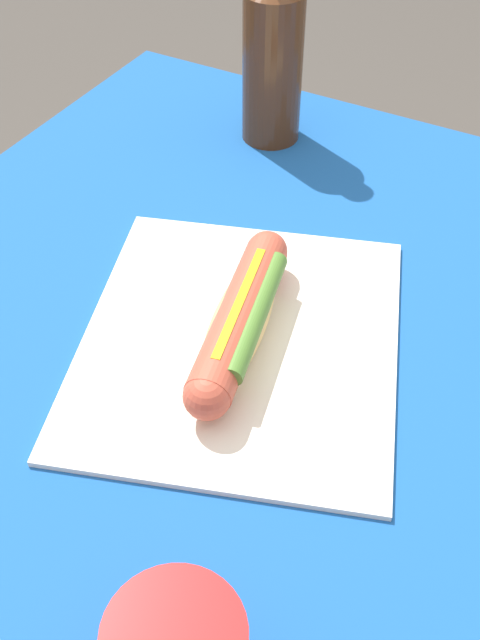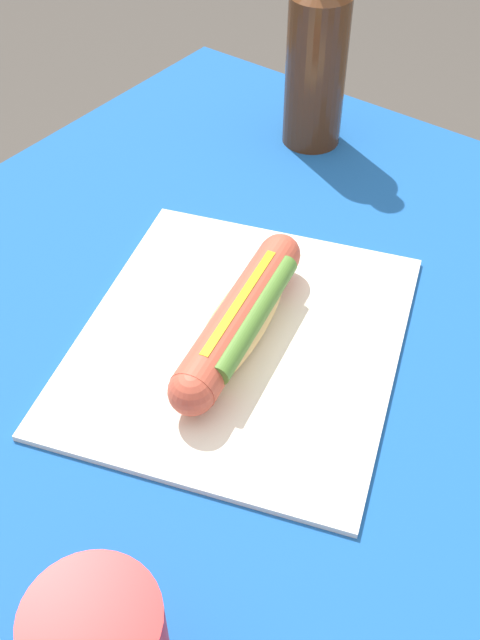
% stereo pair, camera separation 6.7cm
% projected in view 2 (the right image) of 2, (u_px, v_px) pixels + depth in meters
% --- Properties ---
extents(dining_table, '(0.96, 0.92, 0.77)m').
position_uv_depth(dining_table, '(265.00, 473.00, 0.77)').
color(dining_table, brown).
rests_on(dining_table, ground).
extents(paper_wrapper, '(0.40, 0.38, 0.01)m').
position_uv_depth(paper_wrapper, '(240.00, 341.00, 0.69)').
color(paper_wrapper, silver).
rests_on(paper_wrapper, dining_table).
extents(hot_dog, '(0.23, 0.09, 0.05)m').
position_uv_depth(hot_dog, '(241.00, 318.00, 0.67)').
color(hot_dog, '#DBB26B').
rests_on(hot_dog, paper_wrapper).
extents(soda_bottle, '(0.07, 0.07, 0.24)m').
position_uv_depth(soda_bottle, '(317.00, 60.00, 0.87)').
color(soda_bottle, '#4C2814').
rests_on(soda_bottle, dining_table).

